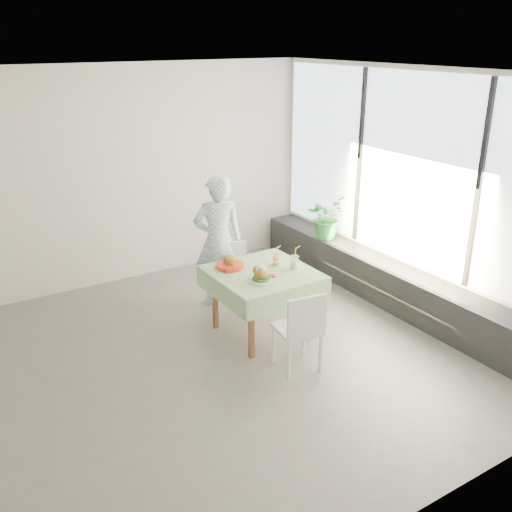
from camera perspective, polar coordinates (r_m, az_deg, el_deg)
floor at (r=5.82m, az=-7.11°, el=-11.22°), size 6.00×6.00×0.00m
ceiling at (r=4.92m, az=-8.65°, el=17.45°), size 6.00×6.00×0.00m
wall_back at (r=7.47m, az=-15.91°, el=7.26°), size 6.00×0.02×2.80m
wall_front at (r=3.29m, az=11.03°, el=-10.48°), size 6.00×0.02×2.80m
wall_right at (r=6.92m, az=15.48°, el=6.23°), size 0.02×5.00×2.80m
window_pane at (r=6.84m, az=15.52°, el=8.21°), size 0.01×4.80×2.18m
window_ledge at (r=7.16m, az=13.49°, el=-2.87°), size 0.40×4.80×0.50m
cafe_table at (r=6.21m, az=0.64°, el=-3.94°), size 1.05×1.05×0.74m
chair_far at (r=6.86m, az=-2.16°, el=-3.38°), size 0.47×0.47×0.80m
chair_near at (r=5.69m, az=4.16°, el=-8.82°), size 0.45×0.45×0.85m
diner at (r=6.82m, az=-3.80°, el=1.53°), size 0.68×0.55×1.62m
main_dish at (r=5.85m, az=0.68°, el=-1.96°), size 0.34×0.34×0.18m
juice_cup_orange at (r=6.25m, az=2.03°, el=-0.41°), size 0.09×0.09×0.25m
juice_cup_lemonade at (r=6.16m, az=3.87°, el=-0.69°), size 0.10×0.10×0.29m
second_dish at (r=6.18m, az=-2.62°, el=-0.81°), size 0.31×0.31×0.15m
potted_plant at (r=7.82m, az=7.04°, el=3.93°), size 0.68×0.64×0.59m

